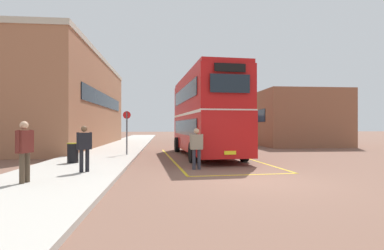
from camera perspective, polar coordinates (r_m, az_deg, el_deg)
name	(u,v)px	position (r m, az deg, el deg)	size (l,w,h in m)	color
ground_plane	(201,148)	(24.18, 1.77, -4.39)	(135.60, 135.60, 0.00)	brown
sidewalk_left	(123,146)	(26.62, -12.94, -3.84)	(4.00, 57.60, 0.14)	#B2ADA3
brick_building_left	(68,102)	(28.08, -22.51, 3.96)	(6.44, 20.20, 7.58)	#9E6647
depot_building_right	(279,120)	(32.60, 16.22, 0.99)	(7.05, 15.15, 4.87)	brown
double_decker_bus	(205,113)	(17.78, 2.53, 2.19)	(3.44, 10.07, 4.75)	black
single_deck_bus	(209,127)	(37.86, 3.20, -0.38)	(3.40, 8.97, 3.02)	black
pedestrian_boarding	(197,146)	(12.31, 0.86, -3.94)	(0.56, 0.29, 1.68)	#2D2D38
pedestrian_waiting_near	(84,145)	(11.39, -19.72, -3.66)	(0.51, 0.45, 1.65)	black
pedestrian_waiting_far	(25,147)	(9.93, -29.12, -3.63)	(0.33, 0.58, 1.78)	#473828
litter_bin	(73,153)	(14.42, -21.63, -4.91)	(0.51, 0.51, 0.89)	black
bus_stop_sign	(127,128)	(17.62, -12.25, -0.61)	(0.44, 0.09, 2.48)	#4C4C51
bay_marking_yellow	(211,160)	(16.01, 3.71, -6.54)	(5.18, 12.23, 0.01)	gold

